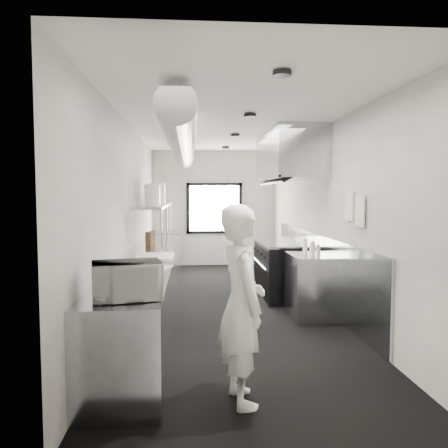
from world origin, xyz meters
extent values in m
cube|color=black|center=(0.00, 0.00, 0.00)|extent=(3.00, 8.00, 0.01)
cube|color=white|center=(0.00, 0.00, 2.80)|extent=(3.00, 8.00, 0.01)
cube|color=silver|center=(0.00, 4.00, 1.40)|extent=(3.00, 0.02, 2.80)
cube|color=silver|center=(0.00, -4.00, 1.40)|extent=(3.00, 0.02, 2.80)
cube|color=silver|center=(-1.50, 0.00, 1.40)|extent=(0.02, 8.00, 2.80)
cube|color=silver|center=(1.50, 0.00, 1.40)|extent=(0.02, 8.00, 2.80)
cube|color=#969EA4|center=(1.48, 0.30, 0.55)|extent=(0.03, 5.50, 1.10)
cylinder|color=gray|center=(-0.70, 0.40, 2.55)|extent=(0.40, 6.40, 0.40)
cube|color=white|center=(0.00, 3.96, 1.40)|extent=(1.20, 0.03, 1.10)
cube|color=black|center=(0.00, 3.98, 1.98)|extent=(1.36, 0.03, 0.08)
cube|color=black|center=(0.00, 3.98, 0.82)|extent=(1.36, 0.03, 0.08)
cube|color=black|center=(-0.64, 3.98, 1.40)|extent=(0.08, 0.03, 1.25)
cube|color=black|center=(0.64, 3.98, 1.40)|extent=(0.08, 0.03, 1.25)
cube|color=#969EA4|center=(1.10, 0.70, 2.40)|extent=(0.80, 2.20, 0.80)
cube|color=#969EA4|center=(0.72, 0.70, 2.01)|extent=(0.05, 2.20, 0.05)
cube|color=black|center=(1.02, 0.70, 2.06)|extent=(0.50, 2.10, 0.28)
cube|color=#969EA4|center=(-1.15, -0.50, 0.45)|extent=(0.70, 6.00, 0.90)
cube|color=#969EA4|center=(-1.20, 1.00, 1.55)|extent=(0.45, 3.00, 0.04)
cylinder|color=#969EA4|center=(-1.00, -0.40, 1.22)|extent=(0.04, 0.04, 0.66)
cylinder|color=#969EA4|center=(-1.00, 1.00, 1.22)|extent=(0.04, 0.04, 0.66)
cylinder|color=#969EA4|center=(-1.00, 2.40, 1.22)|extent=(0.04, 0.04, 0.66)
cube|color=black|center=(1.05, 0.70, 0.45)|extent=(0.85, 1.60, 0.90)
cube|color=#969EA4|center=(1.05, 0.70, 0.92)|extent=(0.85, 1.60, 0.04)
cube|color=#969EA4|center=(0.64, 0.70, 0.45)|extent=(0.03, 1.55, 0.80)
cylinder|color=#969EA4|center=(0.61, 0.70, 0.55)|extent=(0.03, 1.30, 0.03)
cube|color=#969EA4|center=(1.15, -0.70, 0.45)|extent=(0.65, 0.80, 0.90)
cube|color=#969EA4|center=(-1.15, 3.20, 0.45)|extent=(0.70, 1.20, 0.90)
cube|color=white|center=(1.47, -1.20, 1.60)|extent=(0.02, 0.28, 0.38)
cube|color=white|center=(1.47, -1.55, 1.55)|extent=(0.02, 0.28, 0.38)
imported|color=silver|center=(-0.15, -3.12, 0.84)|extent=(0.50, 0.67, 1.67)
imported|color=silver|center=(-1.10, -3.13, 1.05)|extent=(0.58, 0.49, 0.31)
cylinder|color=#A5AB9D|center=(-1.28, -2.55, 0.95)|extent=(0.15, 0.15, 0.10)
cylinder|color=#A5AB9D|center=(-1.32, -2.24, 0.95)|extent=(0.17, 0.17, 0.10)
cube|color=silver|center=(-0.99, -1.71, 0.91)|extent=(0.44, 0.50, 0.01)
cylinder|color=silver|center=(-1.07, -1.57, 0.91)|extent=(0.22, 0.22, 0.02)
sphere|color=#D5C370|center=(-1.07, -1.57, 0.96)|extent=(0.08, 0.08, 0.08)
cube|color=silver|center=(-1.06, -0.75, 0.91)|extent=(0.50, 0.66, 0.02)
cube|color=brown|center=(-1.25, 0.60, 1.01)|extent=(0.15, 0.22, 0.23)
cylinder|color=silver|center=(-1.19, 0.28, 1.70)|extent=(0.29, 0.29, 0.27)
cylinder|color=silver|center=(-1.22, 0.77, 1.74)|extent=(0.33, 0.33, 0.34)
cylinder|color=silver|center=(-1.20, 1.18, 1.75)|extent=(0.34, 0.34, 0.37)
cylinder|color=silver|center=(-1.19, 1.72, 1.77)|extent=(0.26, 0.26, 0.39)
cylinder|color=silver|center=(1.12, -1.02, 0.99)|extent=(0.06, 0.06, 0.17)
cylinder|color=silver|center=(1.07, -0.89, 1.00)|extent=(0.08, 0.08, 0.19)
cylinder|color=silver|center=(1.14, -0.71, 0.99)|extent=(0.08, 0.08, 0.18)
cylinder|color=silver|center=(1.07, -0.54, 0.99)|extent=(0.08, 0.08, 0.18)
cylinder|color=silver|center=(1.11, -0.41, 0.99)|extent=(0.08, 0.08, 0.19)
camera|label=1|loc=(-0.57, -6.72, 1.76)|focal=35.22mm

